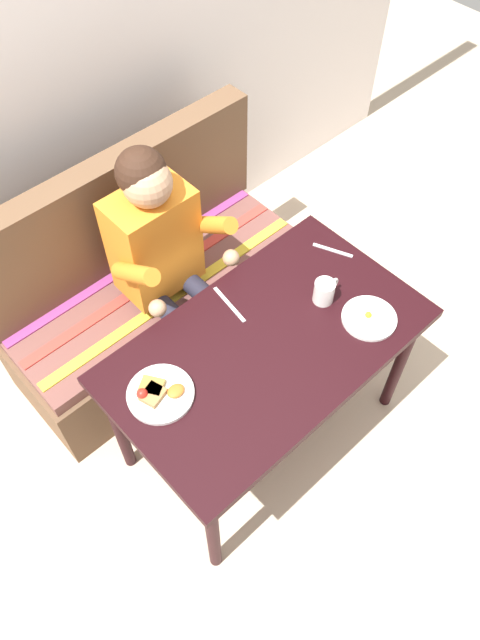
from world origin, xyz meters
TOP-DOWN VIEW (x-y plane):
  - ground_plane at (0.00, 0.00)m, footprint 8.00×8.00m
  - back_wall at (0.00, 1.27)m, footprint 4.40×0.10m
  - table at (0.00, 0.00)m, footprint 1.20×0.70m
  - couch at (0.00, 0.76)m, footprint 1.44×0.56m
  - person at (-0.01, 0.59)m, footprint 0.45×0.61m
  - plate_breakfast at (-0.43, 0.10)m, footprint 0.23×0.23m
  - plate_eggs at (0.35, -0.18)m, footprint 0.21×0.21m
  - coffee_mug at (0.30, 0.00)m, footprint 0.12×0.08m
  - fork at (0.51, 0.14)m, footprint 0.08×0.16m
  - knife at (0.01, 0.23)m, footprint 0.04×0.20m

SIDE VIEW (x-z plane):
  - ground_plane at x=0.00m, z-range 0.00..0.00m
  - couch at x=0.00m, z-range -0.17..0.83m
  - table at x=0.00m, z-range 0.28..1.01m
  - fork at x=0.51m, z-range 0.73..0.73m
  - knife at x=0.01m, z-range 0.73..0.73m
  - plate_eggs at x=0.35m, z-range 0.72..0.76m
  - person at x=-0.01m, z-range 0.13..1.35m
  - plate_breakfast at x=-0.43m, z-range 0.72..0.77m
  - coffee_mug at x=0.30m, z-range 0.73..0.83m
  - back_wall at x=0.00m, z-range 0.00..2.60m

